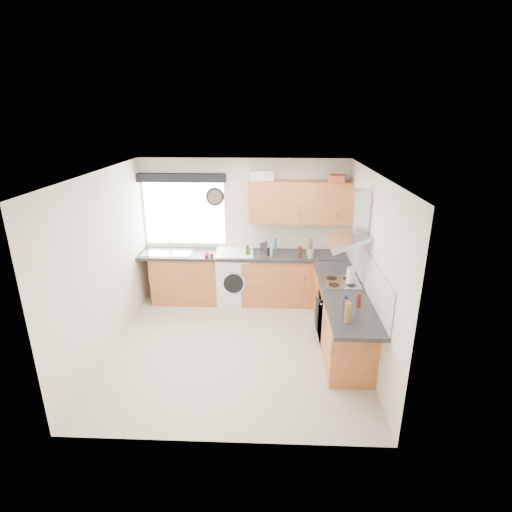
{
  "coord_description": "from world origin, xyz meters",
  "views": [
    {
      "loc": [
        0.49,
        -5.01,
        3.21
      ],
      "look_at": [
        0.25,
        0.85,
        1.1
      ],
      "focal_mm": 28.0,
      "sensor_mm": 36.0,
      "label": 1
    }
  ],
  "objects_px": {
    "extractor_hood": "(353,225)",
    "washing_machine": "(235,276)",
    "oven": "(339,313)",
    "upper_cabinets": "(299,202)"
  },
  "relations": [
    {
      "from": "oven",
      "to": "washing_machine",
      "type": "bearing_deg",
      "value": 143.52
    },
    {
      "from": "upper_cabinets",
      "to": "washing_machine",
      "type": "xyz_separation_m",
      "value": [
        -1.1,
        -0.1,
        -1.33
      ]
    },
    {
      "from": "extractor_hood",
      "to": "washing_machine",
      "type": "xyz_separation_m",
      "value": [
        -1.75,
        1.22,
        -1.3
      ]
    },
    {
      "from": "upper_cabinets",
      "to": "washing_machine",
      "type": "relative_size",
      "value": 1.82
    },
    {
      "from": "upper_cabinets",
      "to": "washing_machine",
      "type": "distance_m",
      "value": 1.73
    },
    {
      "from": "washing_machine",
      "to": "upper_cabinets",
      "type": "bearing_deg",
      "value": 1.4
    },
    {
      "from": "oven",
      "to": "washing_machine",
      "type": "height_order",
      "value": "washing_machine"
    },
    {
      "from": "oven",
      "to": "extractor_hood",
      "type": "distance_m",
      "value": 1.35
    },
    {
      "from": "extractor_hood",
      "to": "upper_cabinets",
      "type": "distance_m",
      "value": 1.48
    },
    {
      "from": "extractor_hood",
      "to": "upper_cabinets",
      "type": "relative_size",
      "value": 0.46
    }
  ]
}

